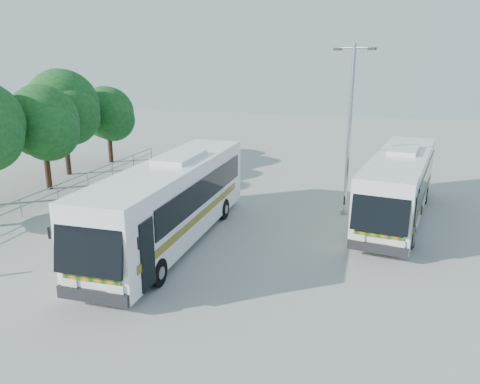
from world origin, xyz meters
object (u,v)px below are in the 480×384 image
(tree_far_d, at_px, (63,106))
(coach_main, at_px, (172,200))
(coach_adjacent, at_px, (399,184))
(tree_far_c, at_px, (43,122))
(lamppost, at_px, (350,124))
(tree_far_e, at_px, (108,113))

(tree_far_d, distance_m, coach_main, 15.96)
(tree_far_d, distance_m, coach_adjacent, 22.55)
(tree_far_d, relative_size, coach_main, 0.57)
(tree_far_c, bearing_deg, lamppost, 0.16)
(tree_far_c, relative_size, tree_far_d, 0.88)
(coach_adjacent, xyz_separation_m, lamppost, (-2.63, -0.12, 2.96))
(coach_adjacent, bearing_deg, coach_main, -138.34)
(coach_main, relative_size, coach_adjacent, 1.06)
(tree_far_c, xyz_separation_m, lamppost, (18.26, 0.05, 0.54))
(tree_far_d, height_order, coach_main, tree_far_d)
(tree_far_e, height_order, coach_adjacent, tree_far_e)
(tree_far_c, distance_m, coach_adjacent, 21.03)
(tree_far_c, distance_m, tree_far_e, 8.22)
(coach_adjacent, bearing_deg, tree_far_c, -170.38)
(tree_far_c, xyz_separation_m, tree_far_e, (-0.51, 8.20, -0.37))
(tree_far_d, bearing_deg, tree_far_e, 81.37)
(tree_far_c, relative_size, tree_far_e, 1.10)
(coach_main, bearing_deg, tree_far_d, 141.55)
(tree_far_c, distance_m, lamppost, 18.27)
(coach_main, distance_m, coach_adjacent, 11.58)
(tree_far_c, bearing_deg, tree_far_e, 93.54)
(tree_far_e, distance_m, lamppost, 20.48)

